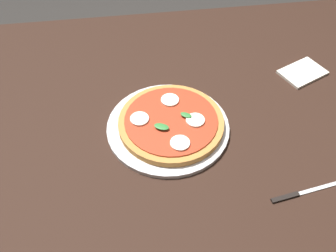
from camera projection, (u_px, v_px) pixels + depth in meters
ground_plane at (160, 235)px, 1.56m from camera, size 6.00×6.00×0.00m
dining_table at (156, 135)px, 1.08m from camera, size 1.50×1.01×0.72m
serving_tray at (168, 127)px, 0.98m from camera, size 0.32×0.32×0.01m
pizza at (171, 122)px, 0.97m from camera, size 0.27×0.27×0.03m
napkin at (303, 72)px, 1.13m from camera, size 0.16×0.14×0.01m
knife at (297, 194)px, 0.85m from camera, size 0.17×0.04×0.01m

